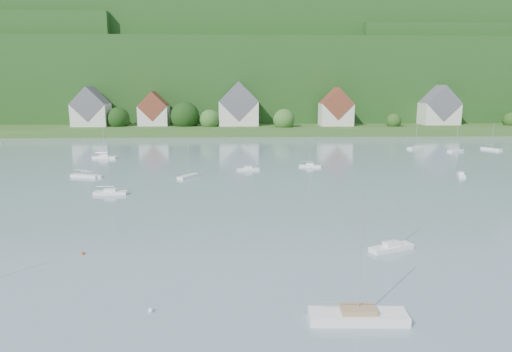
# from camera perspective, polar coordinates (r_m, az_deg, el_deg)

# --- Properties ---
(far_shore_strip) EXTENTS (600.00, 60.00, 3.00)m
(far_shore_strip) POSITION_cam_1_polar(r_m,az_deg,el_deg) (201.21, -3.60, 6.25)
(far_shore_strip) COLOR #375821
(far_shore_strip) RESTS_ON ground
(forested_ridge) EXTENTS (620.00, 181.22, 69.89)m
(forested_ridge) POSITION_cam_1_polar(r_m,az_deg,el_deg) (269.02, -3.20, 12.08)
(forested_ridge) COLOR #143C13
(forested_ridge) RESTS_ON ground
(village_building_0) EXTENTS (14.00, 10.40, 16.00)m
(village_building_0) POSITION_cam_1_polar(r_m,az_deg,el_deg) (197.03, -20.09, 7.83)
(village_building_0) COLOR silver
(village_building_0) RESTS_ON far_shore_strip
(village_building_1) EXTENTS (12.00, 9.36, 14.00)m
(village_building_1) POSITION_cam_1_polar(r_m,az_deg,el_deg) (192.89, -12.74, 7.94)
(village_building_1) COLOR silver
(village_building_1) RESTS_ON far_shore_strip
(village_building_2) EXTENTS (16.00, 11.44, 18.00)m
(village_building_2) POSITION_cam_1_polar(r_m,az_deg,el_deg) (188.58, -2.19, 8.60)
(village_building_2) COLOR silver
(village_building_2) RESTS_ON far_shore_strip
(village_building_3) EXTENTS (13.00, 10.40, 15.50)m
(village_building_3) POSITION_cam_1_polar(r_m,az_deg,el_deg) (190.83, 10.04, 8.22)
(village_building_3) COLOR silver
(village_building_3) RESTS_ON far_shore_strip
(village_building_4) EXTENTS (15.00, 10.40, 16.50)m
(village_building_4) POSITION_cam_1_polar(r_m,az_deg,el_deg) (208.64, 22.10, 7.86)
(village_building_4) COLOR silver
(village_building_4) RESTS_ON far_shore_strip
(near_sailboat_2) EXTENTS (8.14, 2.62, 10.86)m
(near_sailboat_2) POSITION_cam_1_polar(r_m,az_deg,el_deg) (39.77, 12.73, -16.77)
(near_sailboat_2) COLOR white
(near_sailboat_2) RESTS_ON ground
(near_sailboat_3) EXTENTS (5.76, 3.60, 7.54)m
(near_sailboat_3) POSITION_cam_1_polar(r_m,az_deg,el_deg) (56.27, 16.71, -8.54)
(near_sailboat_3) COLOR white
(near_sailboat_3) RESTS_ON ground
(mooring_buoy_1) EXTENTS (0.44, 0.44, 0.44)m
(mooring_buoy_1) POSITION_cam_1_polar(r_m,az_deg,el_deg) (41.53, -13.12, -16.33)
(mooring_buoy_1) COLOR white
(mooring_buoy_1) RESTS_ON ground
(mooring_buoy_3) EXTENTS (0.40, 0.40, 0.40)m
(mooring_buoy_3) POSITION_cam_1_polar(r_m,az_deg,el_deg) (56.50, -20.95, -9.19)
(mooring_buoy_3) COLOR red
(mooring_buoy_3) RESTS_ON ground
(far_sailboat_cluster) EXTENTS (199.57, 79.22, 8.71)m
(far_sailboat_cluster) POSITION_cam_1_polar(r_m,az_deg,el_deg) (119.74, 0.58, 2.31)
(far_sailboat_cluster) COLOR white
(far_sailboat_cluster) RESTS_ON ground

